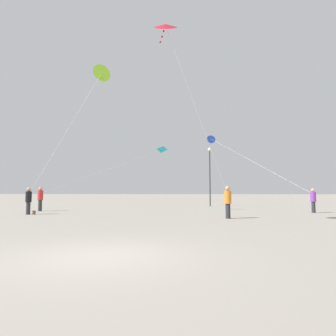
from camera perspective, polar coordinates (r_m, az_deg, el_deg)
The scene contains 11 objects.
ground_plane at distance 7.47m, azimuth -12.87°, elevation -15.83°, with size 300.00×300.00×0.00m, color #9E9689.
person_in_black at distance 21.77m, azimuth -24.64°, elevation -5.39°, with size 0.38×0.38×1.74m.
person_in_orange at distance 17.20m, azimuth 11.12°, elevation -6.00°, with size 0.39×0.39×1.79m.
person_in_purple at distance 23.60m, azimuth 25.52°, elevation -5.32°, with size 0.37×0.37×1.70m.
person_in_red at distance 25.05m, azimuth -22.77°, elevation -5.15°, with size 0.40×0.40×1.83m.
kite_cyan_delta at distance 44.10m, azimuth -1.62°, elevation 3.30°, with size 7.85×22.65×6.69m.
kite_cobalt_diamond at distance 36.30m, azimuth 8.22°, elevation 5.28°, with size 6.72×14.42×6.80m.
kite_lime_diamond at distance 24.07m, azimuth -12.28°, elevation 16.99°, with size 4.79×3.14×9.48m.
kite_crimson_diamond at distance 15.88m, azimuth -0.41°, elevation 24.84°, with size 3.78×3.82×8.40m.
lamppost_east at distance 31.39m, azimuth 7.83°, elevation 0.06°, with size 0.36×0.36×5.96m.
handbag_beside_flyer at distance 21.73m, azimuth -23.76°, elevation -7.63°, with size 0.32×0.14×0.24m, color brown.
Camera 1 is at (2.14, -7.00, 1.50)m, focal length 32.59 mm.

